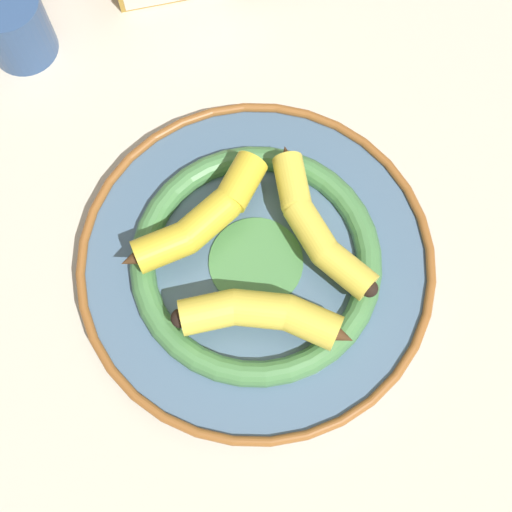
{
  "coord_description": "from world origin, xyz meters",
  "views": [
    {
      "loc": [
        -0.06,
        -0.25,
        0.71
      ],
      "look_at": [
        -0.01,
        -0.04,
        0.04
      ],
      "focal_mm": 50.0,
      "sensor_mm": 36.0,
      "label": 1
    }
  ],
  "objects_px": {
    "banana_c": "(200,219)",
    "coffee_mug": "(15,24)",
    "decorative_bowl": "(256,263)",
    "banana_b": "(264,315)",
    "banana_a": "(314,225)"
  },
  "relations": [
    {
      "from": "decorative_bowl",
      "to": "banana_b",
      "type": "height_order",
      "value": "banana_b"
    },
    {
      "from": "banana_b",
      "to": "banana_c",
      "type": "height_order",
      "value": "same"
    },
    {
      "from": "coffee_mug",
      "to": "banana_a",
      "type": "bearing_deg",
      "value": -115.71
    },
    {
      "from": "banana_a",
      "to": "banana_b",
      "type": "height_order",
      "value": "banana_b"
    },
    {
      "from": "decorative_bowl",
      "to": "banana_a",
      "type": "xyz_separation_m",
      "value": [
        0.06,
        0.01,
        0.04
      ]
    },
    {
      "from": "banana_a",
      "to": "coffee_mug",
      "type": "bearing_deg",
      "value": -156.09
    },
    {
      "from": "banana_c",
      "to": "coffee_mug",
      "type": "xyz_separation_m",
      "value": [
        -0.14,
        0.29,
        -0.01
      ]
    },
    {
      "from": "coffee_mug",
      "to": "banana_c",
      "type": "bearing_deg",
      "value": -127.27
    },
    {
      "from": "banana_c",
      "to": "coffee_mug",
      "type": "distance_m",
      "value": 0.32
    },
    {
      "from": "banana_b",
      "to": "coffee_mug",
      "type": "bearing_deg",
      "value": -44.82
    },
    {
      "from": "decorative_bowl",
      "to": "banana_c",
      "type": "bearing_deg",
      "value": 133.76
    },
    {
      "from": "decorative_bowl",
      "to": "banana_c",
      "type": "distance_m",
      "value": 0.07
    },
    {
      "from": "banana_b",
      "to": "banana_a",
      "type": "bearing_deg",
      "value": -112.62
    },
    {
      "from": "banana_c",
      "to": "coffee_mug",
      "type": "bearing_deg",
      "value": 88.28
    },
    {
      "from": "banana_a",
      "to": "decorative_bowl",
      "type": "bearing_deg",
      "value": -92.82
    }
  ]
}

